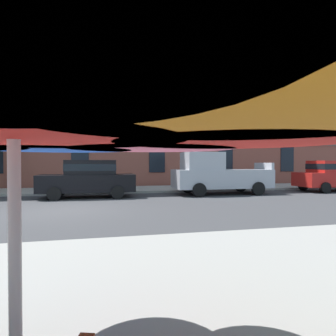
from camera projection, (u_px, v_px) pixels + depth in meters
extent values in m
plane|color=#38383A|center=(61.00, 211.00, 9.96)|extent=(120.00, 120.00, 0.00)
cube|color=#9E998E|center=(77.00, 191.00, 16.58)|extent=(56.00, 3.60, 0.12)
cube|color=#934C3D|center=(85.00, 69.00, 24.41)|extent=(45.64, 12.00, 19.20)
cube|color=#6B6056|center=(80.00, 139.00, 18.63)|extent=(44.73, 0.08, 0.36)
cube|color=#6B6056|center=(80.00, 89.00, 18.58)|extent=(44.73, 0.08, 0.36)
cube|color=#6B6056|center=(79.00, 39.00, 18.52)|extent=(44.73, 0.08, 0.36)
cube|color=black|center=(79.00, 33.00, 18.52)|extent=(1.10, 0.06, 18.00)
cube|color=black|center=(157.00, 41.00, 19.66)|extent=(1.10, 0.06, 18.00)
cube|color=black|center=(226.00, 47.00, 20.79)|extent=(1.10, 0.06, 18.00)
cube|color=black|center=(288.00, 53.00, 21.93)|extent=(1.10, 0.06, 18.00)
cube|color=black|center=(88.00, 183.00, 13.71)|extent=(4.40, 1.76, 0.80)
cube|color=black|center=(91.00, 167.00, 13.73)|extent=(2.30, 1.55, 0.68)
cube|color=black|center=(91.00, 167.00, 13.73)|extent=(2.32, 1.57, 0.32)
cylinder|color=black|center=(54.00, 194.00, 12.55)|extent=(0.60, 0.22, 0.60)
cylinder|color=black|center=(60.00, 190.00, 14.27)|extent=(0.60, 0.22, 0.60)
cylinder|color=black|center=(118.00, 192.00, 13.16)|extent=(0.60, 0.22, 0.60)
cylinder|color=black|center=(116.00, 189.00, 14.88)|extent=(0.60, 0.22, 0.60)
cube|color=#A8AAB2|center=(222.00, 179.00, 15.24)|extent=(5.10, 1.90, 0.96)
cube|color=#A8AAB2|center=(202.00, 161.00, 14.98)|extent=(1.90, 1.75, 0.90)
cube|color=#A8AAB2|center=(264.00, 166.00, 15.78)|extent=(0.16, 1.75, 0.36)
cylinder|color=black|center=(241.00, 186.00, 16.53)|extent=(0.68, 0.22, 0.68)
cylinder|color=black|center=(258.00, 189.00, 14.67)|extent=(0.68, 0.22, 0.68)
cylinder|color=black|center=(188.00, 187.00, 15.82)|extent=(0.68, 0.22, 0.68)
cylinder|color=black|center=(199.00, 190.00, 13.97)|extent=(0.68, 0.22, 0.68)
cube|color=#B21E19|center=(334.00, 179.00, 16.81)|extent=(4.40, 1.76, 0.80)
cube|color=#B21E19|center=(332.00, 167.00, 16.76)|extent=(2.30, 1.55, 0.68)
cube|color=black|center=(332.00, 167.00, 16.76)|extent=(2.32, 1.57, 0.32)
cylinder|color=black|center=(303.00, 185.00, 17.37)|extent=(0.60, 0.22, 0.60)
cylinder|color=black|center=(325.00, 188.00, 15.65)|extent=(0.60, 0.22, 0.60)
cylinder|color=silver|center=(15.00, 281.00, 1.38)|extent=(0.06, 0.06, 2.15)
cone|color=red|center=(232.00, 108.00, 1.62)|extent=(1.34, 1.34, 0.39)
cone|color=#E5668C|center=(151.00, 124.00, 2.32)|extent=(1.34, 1.34, 0.39)
cone|color=blue|center=(53.00, 127.00, 2.46)|extent=(1.34, 1.34, 0.39)
cone|color=orange|center=(250.00, 47.00, 0.77)|extent=(1.34, 1.34, 0.39)
cone|color=red|center=(13.00, 89.00, 1.37)|extent=(1.68, 1.68, 0.47)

